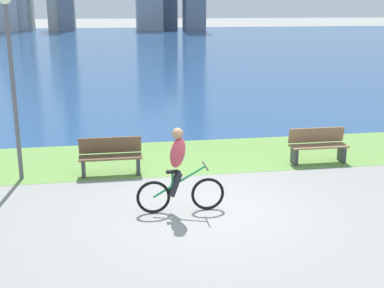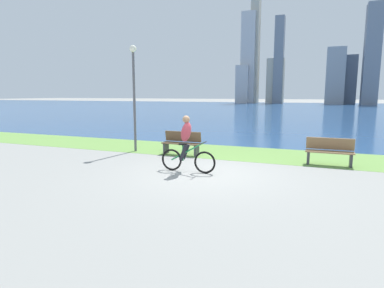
# 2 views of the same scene
# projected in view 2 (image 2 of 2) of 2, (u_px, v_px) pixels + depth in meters

# --- Properties ---
(ground_plane) EXTENTS (300.00, 300.00, 0.00)m
(ground_plane) POSITION_uv_depth(u_px,v_px,m) (204.00, 174.00, 9.62)
(ground_plane) COLOR gray
(grass_strip_bayside) EXTENTS (120.00, 3.22, 0.01)m
(grass_strip_bayside) POSITION_uv_depth(u_px,v_px,m) (236.00, 153.00, 13.08)
(grass_strip_bayside) COLOR #6B9947
(grass_strip_bayside) RESTS_ON ground
(bay_water_surface) EXTENTS (300.00, 80.31, 0.00)m
(bay_water_surface) POSITION_uv_depth(u_px,v_px,m) (301.00, 109.00, 51.38)
(bay_water_surface) COLOR navy
(bay_water_surface) RESTS_ON ground
(cyclist_lead) EXTENTS (1.75, 0.52, 1.71)m
(cyclist_lead) POSITION_uv_depth(u_px,v_px,m) (187.00, 144.00, 9.75)
(cyclist_lead) COLOR black
(cyclist_lead) RESTS_ON ground
(bench_near_path) EXTENTS (1.50, 0.47, 0.90)m
(bench_near_path) POSITION_uv_depth(u_px,v_px,m) (330.00, 152.00, 10.76)
(bench_near_path) COLOR olive
(bench_near_path) RESTS_ON ground
(bench_far_along_path) EXTENTS (1.50, 0.47, 0.90)m
(bench_far_along_path) POSITION_uv_depth(u_px,v_px,m) (182.00, 143.00, 12.63)
(bench_far_along_path) COLOR brown
(bench_far_along_path) RESTS_ON ground
(lamppost_tall) EXTENTS (0.28, 0.28, 4.26)m
(lamppost_tall) POSITION_uv_depth(u_px,v_px,m) (134.00, 84.00, 13.07)
(lamppost_tall) COLOR #595960
(lamppost_tall) RESTS_ON ground
(city_skyline_far_shore) EXTENTS (32.01, 8.18, 27.55)m
(city_skyline_far_shore) POSITION_uv_depth(u_px,v_px,m) (294.00, 65.00, 79.23)
(city_skyline_far_shore) COLOR #B7B7BC
(city_skyline_far_shore) RESTS_ON ground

